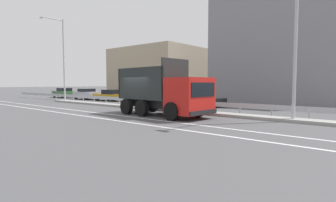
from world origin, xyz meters
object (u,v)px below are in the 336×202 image
at_px(median_road_sign, 161,94).
at_px(street_lamp_0, 62,56).
at_px(parked_car_1, 87,94).
at_px(street_lamp_1, 295,34).
at_px(dump_truck, 172,96).
at_px(parked_car_0, 64,93).
at_px(parked_car_2, 111,95).
at_px(parked_car_3, 151,97).
at_px(parked_car_4, 202,100).

height_order(median_road_sign, street_lamp_0, street_lamp_0).
bearing_deg(parked_car_1, street_lamp_1, 83.94).
bearing_deg(dump_truck, parked_car_0, -100.24).
distance_m(dump_truck, median_road_sign, 4.07).
xyz_separation_m(dump_truck, street_lamp_1, (6.47, 2.39, 3.43)).
bearing_deg(parked_car_1, parked_car_0, -87.61).
distance_m(street_lamp_0, parked_car_2, 6.99).
height_order(street_lamp_0, parked_car_3, street_lamp_0).
bearing_deg(street_lamp_0, parked_car_2, 60.37).
xyz_separation_m(median_road_sign, street_lamp_1, (9.64, -0.16, 3.42)).
height_order(parked_car_0, parked_car_3, parked_car_0).
xyz_separation_m(street_lamp_0, parked_car_0, (-8.56, 4.73, -4.42)).
height_order(dump_truck, parked_car_1, dump_truck).
height_order(dump_truck, parked_car_4, dump_truck).
bearing_deg(street_lamp_1, street_lamp_0, 179.92).
distance_m(parked_car_0, parked_car_2, 11.21).
xyz_separation_m(median_road_sign, parked_car_0, (-23.21, 4.61, -0.55)).
distance_m(street_lamp_1, parked_car_2, 22.51).
xyz_separation_m(median_road_sign, parked_car_4, (0.72, 4.83, -0.64)).
xyz_separation_m(parked_car_3, parked_car_4, (6.04, 0.41, -0.06)).
relative_size(parked_car_0, parked_car_4, 1.11).
height_order(street_lamp_0, street_lamp_1, street_lamp_0).
xyz_separation_m(parked_car_0, parked_car_3, (17.90, -0.19, -0.04)).
relative_size(street_lamp_1, parked_car_3, 1.78).
bearing_deg(parked_car_4, street_lamp_1, 64.72).
bearing_deg(street_lamp_1, parked_car_3, 162.97).
xyz_separation_m(dump_truck, median_road_sign, (-3.17, 2.55, 0.00)).
bearing_deg(parked_car_0, parked_car_4, -85.96).
height_order(street_lamp_1, parked_car_2, street_lamp_1).
xyz_separation_m(median_road_sign, parked_car_1, (-16.99, 4.45, -0.55)).
xyz_separation_m(street_lamp_0, parked_car_4, (15.38, 4.95, -4.52)).
height_order(street_lamp_1, parked_car_1, street_lamp_1).
height_order(median_road_sign, parked_car_0, median_road_sign).
height_order(dump_truck, parked_car_2, dump_truck).
bearing_deg(parked_car_4, dump_truck, 22.29).
xyz_separation_m(parked_car_1, parked_car_2, (4.99, 0.08, -0.05)).
bearing_deg(parked_car_3, parked_car_2, -88.10).
height_order(parked_car_1, parked_car_2, parked_car_1).
distance_m(parked_car_2, parked_car_4, 12.73).
bearing_deg(street_lamp_0, parked_car_0, 151.05).
distance_m(parked_car_2, parked_car_3, 6.69).
bearing_deg(median_road_sign, street_lamp_0, -179.50).
bearing_deg(street_lamp_1, parked_car_1, 170.16).
relative_size(median_road_sign, street_lamp_1, 0.29).
relative_size(dump_truck, median_road_sign, 2.76).
xyz_separation_m(street_lamp_0, parked_car_1, (-2.33, 4.58, -4.43)).
bearing_deg(parked_car_3, median_road_sign, 53.17).
bearing_deg(parked_car_3, parked_car_4, 96.78).
height_order(dump_truck, median_road_sign, dump_truck).
bearing_deg(parked_car_0, dump_truck, -101.67).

